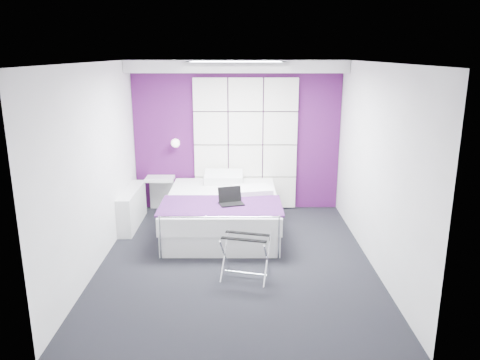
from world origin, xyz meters
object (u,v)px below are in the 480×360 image
object	(u,v)px
nightstand	(160,179)
laptop	(231,200)
bed	(222,211)
wall_lamp	(176,143)
radiator	(132,208)
luggage_rack	(246,257)

from	to	relation	value
nightstand	laptop	bearing A→B (deg)	-48.10
bed	laptop	xyz separation A→B (m)	(0.15, -0.48, 0.34)
wall_lamp	laptop	world-z (taller)	wall_lamp
radiator	bed	xyz separation A→B (m)	(1.47, -0.22, 0.02)
laptop	radiator	bearing A→B (deg)	140.11
luggage_rack	laptop	bearing A→B (deg)	113.81
radiator	laptop	size ratio (longest dim) A/B	3.53
wall_lamp	luggage_rack	bearing A→B (deg)	-65.65
luggage_rack	nightstand	bearing A→B (deg)	133.96
nightstand	laptop	world-z (taller)	laptop
wall_lamp	nightstand	bearing A→B (deg)	-172.24
bed	laptop	world-z (taller)	laptop
wall_lamp	radiator	distance (m)	1.35
laptop	nightstand	bearing A→B (deg)	115.33
luggage_rack	bed	bearing A→B (deg)	116.17
bed	laptop	size ratio (longest dim) A/B	6.26
radiator	nightstand	size ratio (longest dim) A/B	2.48
nightstand	luggage_rack	world-z (taller)	nightstand
bed	luggage_rack	xyz separation A→B (m)	(0.35, -1.61, -0.04)
bed	luggage_rack	bearing A→B (deg)	-77.91
nightstand	luggage_rack	bearing A→B (deg)	-60.11
radiator	nightstand	xyz separation A→B (m)	(0.35, 0.72, 0.29)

